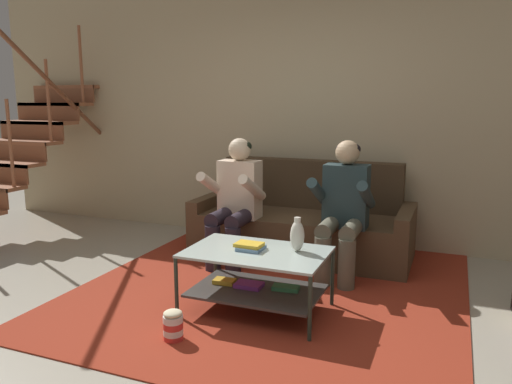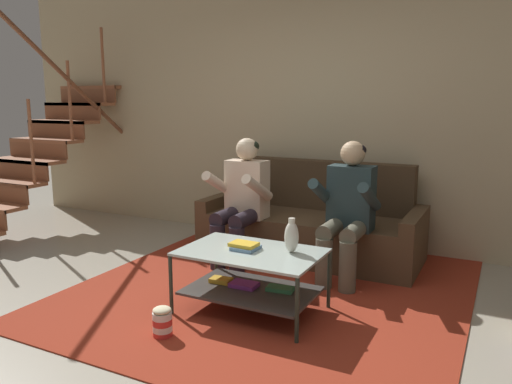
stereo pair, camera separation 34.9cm
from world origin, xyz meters
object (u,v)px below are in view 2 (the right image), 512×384
vase (292,236)px  coffee_table (251,272)px  person_seated_right (347,206)px  couch (312,226)px  book_stack (245,246)px  person_seated_left (242,197)px  popcorn_tub (162,322)px

vase → coffee_table: bearing=-160.3°
person_seated_right → couch: bearing=134.5°
coffee_table → vase: 0.40m
person_seated_right → book_stack: bearing=-116.4°
couch → person_seated_right: person_seated_right is taller
person_seated_left → person_seated_right: 1.02m
vase → popcorn_tub: bearing=-129.9°
person_seated_left → person_seated_right: size_ratio=0.99×
couch → person_seated_left: bearing=-134.4°
person_seated_right → vase: bearing=-99.7°
person_seated_left → coffee_table: person_seated_left is taller
couch → person_seated_right: size_ratio=1.78×
person_seated_right → coffee_table: person_seated_right is taller
coffee_table → popcorn_tub: coffee_table is taller
person_seated_left → vase: bearing=-44.5°
person_seated_left → coffee_table: 1.17m
couch → coffee_table: (0.09, -1.47, 0.01)m
couch → person_seated_left: size_ratio=1.80×
book_stack → popcorn_tub: (-0.28, -0.63, -0.38)m
person_seated_left → person_seated_right: bearing=0.1°
vase → book_stack: size_ratio=1.23×
couch → coffee_table: size_ratio=2.11×
coffee_table → person_seated_left: bearing=122.0°
coffee_table → popcorn_tub: 0.73m
person_seated_left → popcorn_tub: 1.69m
person_seated_left → book_stack: person_seated_left is taller
person_seated_right → vase: 0.87m
coffee_table → book_stack: 0.19m
person_seated_right → book_stack: 1.07m
person_seated_left → coffee_table: bearing=-58.0°
person_seated_left → vase: person_seated_left is taller
couch → coffee_table: 1.47m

